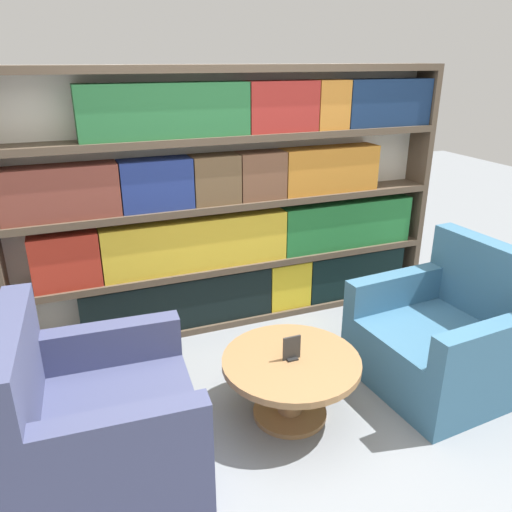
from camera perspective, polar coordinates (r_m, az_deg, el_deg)
ground_plane at (r=3.08m, az=6.47°, el=-18.04°), size 14.00×14.00×0.00m
bookshelf at (r=3.76m, az=-1.95°, el=5.71°), size 3.30×0.30×1.92m
armchair_left at (r=2.70m, az=-17.66°, el=-17.75°), size 0.92×0.94×0.90m
armchair_right at (r=3.44m, az=20.81°, el=-8.89°), size 0.93×0.95×0.90m
coffee_table at (r=2.94m, az=4.00°, el=-13.40°), size 0.79×0.79×0.38m
table_sign at (r=2.85m, az=4.09°, el=-10.62°), size 0.10×0.06×0.14m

